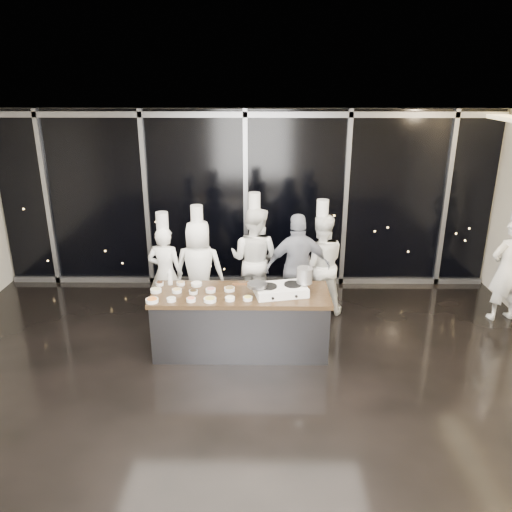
{
  "coord_description": "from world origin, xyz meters",
  "views": [
    {
      "loc": [
        0.28,
        -5.4,
        3.72
      ],
      "look_at": [
        0.21,
        1.2,
        1.33
      ],
      "focal_mm": 35.0,
      "sensor_mm": 36.0,
      "label": 1
    }
  ],
  "objects": [
    {
      "name": "stove",
      "position": [
        0.55,
        0.86,
        0.96
      ],
      "size": [
        0.77,
        0.57,
        0.14
      ],
      "rotation": [
        0.0,
        0.0,
        0.21
      ],
      "color": "white",
      "rests_on": "demo_counter"
    },
    {
      "name": "ground",
      "position": [
        0.0,
        0.0,
        0.0
      ],
      "size": [
        9.0,
        9.0,
        0.0
      ],
      "primitive_type": "plane",
      "color": "black",
      "rests_on": "ground"
    },
    {
      "name": "chef_center",
      "position": [
        0.17,
        2.27,
        0.89
      ],
      "size": [
        1.05,
        0.95,
        2.0
      ],
      "rotation": [
        0.0,
        0.0,
        2.75
      ],
      "color": "white",
      "rests_on": "ground"
    },
    {
      "name": "prep_bowls",
      "position": [
        -0.65,
        0.83,
        0.93
      ],
      "size": [
        1.42,
        0.72,
        0.05
      ],
      "color": "white",
      "rests_on": "demo_counter"
    },
    {
      "name": "chef_side",
      "position": [
        4.17,
        1.95,
        0.87
      ],
      "size": [
        0.69,
        0.53,
        1.92
      ],
      "rotation": [
        0.0,
        0.0,
        3.36
      ],
      "color": "white",
      "rests_on": "ground"
    },
    {
      "name": "guest",
      "position": [
        0.86,
        1.91,
        0.88
      ],
      "size": [
        1.07,
        0.53,
        1.75
      ],
      "rotation": [
        0.0,
        0.0,
        3.25
      ],
      "color": "#141F37",
      "rests_on": "ground"
    },
    {
      "name": "room_shell",
      "position": [
        0.18,
        0.0,
        2.25
      ],
      "size": [
        9.02,
        7.02,
        3.21
      ],
      "color": "beige",
      "rests_on": "ground"
    },
    {
      "name": "chef_left",
      "position": [
        -0.7,
        1.93,
        0.84
      ],
      "size": [
        0.84,
        0.59,
        1.88
      ],
      "rotation": [
        0.0,
        0.0,
        3.06
      ],
      "color": "white",
      "rests_on": "ground"
    },
    {
      "name": "squeeze_bottle",
      "position": [
        -1.02,
        1.18,
        1.02
      ],
      "size": [
        0.07,
        0.07,
        0.25
      ],
      "color": "white",
      "rests_on": "demo_counter"
    },
    {
      "name": "frying_pan",
      "position": [
        0.22,
        0.8,
        1.06
      ],
      "size": [
        0.49,
        0.32,
        0.05
      ],
      "rotation": [
        0.0,
        0.0,
        0.21
      ],
      "color": "gray",
      "rests_on": "stove"
    },
    {
      "name": "chef_right",
      "position": [
        1.24,
        2.16,
        0.85
      ],
      "size": [
        0.86,
        0.69,
        1.91
      ],
      "rotation": [
        0.0,
        0.0,
        3.21
      ],
      "color": "white",
      "rests_on": "ground"
    },
    {
      "name": "demo_counter",
      "position": [
        0.0,
        0.9,
        0.45
      ],
      "size": [
        2.46,
        0.86,
        0.9
      ],
      "color": "#3B3B41",
      "rests_on": "ground"
    },
    {
      "name": "stock_pot",
      "position": [
        0.88,
        0.94,
        1.15
      ],
      "size": [
        0.26,
        0.26,
        0.22
      ],
      "primitive_type": "cylinder",
      "rotation": [
        0.0,
        0.0,
        0.21
      ],
      "color": "#BEBDC0",
      "rests_on": "stove"
    },
    {
      "name": "window_wall",
      "position": [
        0.0,
        3.43,
        1.6
      ],
      "size": [
        8.9,
        0.11,
        3.2
      ],
      "color": "black",
      "rests_on": "ground"
    },
    {
      "name": "chef_far_left",
      "position": [
        -1.23,
        1.92,
        0.8
      ],
      "size": [
        0.61,
        0.45,
        1.77
      ],
      "rotation": [
        0.0,
        0.0,
        2.98
      ],
      "color": "white",
      "rests_on": "ground"
    }
  ]
}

